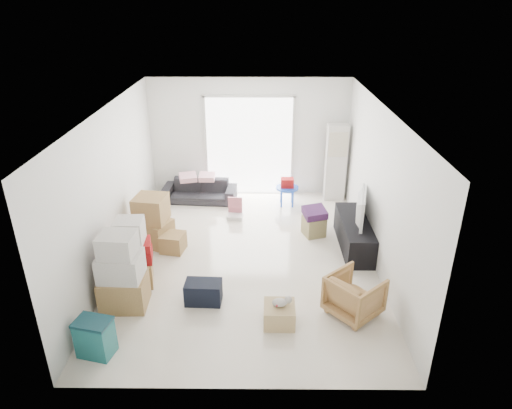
{
  "coord_description": "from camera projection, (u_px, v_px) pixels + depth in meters",
  "views": [
    {
      "loc": [
        0.24,
        -7.05,
        4.34
      ],
      "look_at": [
        0.18,
        0.2,
        0.97
      ],
      "focal_mm": 32.0,
      "sensor_mm": 36.0,
      "label": 1
    }
  ],
  "objects": [
    {
      "name": "duffel_bag",
      "position": [
        203.0,
        292.0,
        6.99
      ],
      "size": [
        0.57,
        0.36,
        0.35
      ],
      "primitive_type": "cube",
      "rotation": [
        0.0,
        0.0,
        -0.05
      ],
      "color": "black",
      "rests_on": "room_shell"
    },
    {
      "name": "loose_box",
      "position": [
        173.0,
        242.0,
        8.4
      ],
      "size": [
        0.48,
        0.48,
        0.34
      ],
      "primitive_type": "cube",
      "rotation": [
        0.0,
        0.0,
        -0.19
      ],
      "color": "#AA884D",
      "rests_on": "room_shell"
    },
    {
      "name": "ottoman",
      "position": [
        314.0,
        226.0,
        8.94
      ],
      "size": [
        0.48,
        0.48,
        0.38
      ],
      "primitive_type": "cube",
      "rotation": [
        0.0,
        0.0,
        0.32
      ],
      "color": "#9D895B",
      "rests_on": "room_shell"
    },
    {
      "name": "pillow_left",
      "position": [
        188.0,
        171.0,
        10.21
      ],
      "size": [
        0.48,
        0.43,
        0.13
      ],
      "primitive_type": "cube",
      "rotation": [
        0.0,
        0.0,
        0.28
      ],
      "color": "#DDA1AB",
      "rests_on": "sofa"
    },
    {
      "name": "ac_tower",
      "position": [
        336.0,
        163.0,
        10.25
      ],
      "size": [
        0.45,
        0.3,
        1.75
      ],
      "primitive_type": "cube",
      "color": "beige",
      "rests_on": "room_shell"
    },
    {
      "name": "sliding_door",
      "position": [
        249.0,
        143.0,
        10.4
      ],
      "size": [
        2.1,
        0.04,
        2.33
      ],
      "color": "white",
      "rests_on": "room_shell"
    },
    {
      "name": "wood_crate",
      "position": [
        279.0,
        314.0,
        6.55
      ],
      "size": [
        0.46,
        0.46,
        0.3
      ],
      "primitive_type": "cube",
      "rotation": [
        0.0,
        0.0,
        -0.02
      ],
      "color": "tan",
      "rests_on": "room_shell"
    },
    {
      "name": "box_stack_b",
      "position": [
        133.0,
        256.0,
        7.32
      ],
      "size": [
        0.68,
        0.68,
        1.15
      ],
      "rotation": [
        0.0,
        0.0,
        0.14
      ],
      "color": "#AA884D",
      "rests_on": "room_shell"
    },
    {
      "name": "blanket",
      "position": [
        315.0,
        214.0,
        8.83
      ],
      "size": [
        0.5,
        0.5,
        0.14
      ],
      "primitive_type": "cube",
      "rotation": [
        0.0,
        0.0,
        0.21
      ],
      "color": "#492256",
      "rests_on": "ottoman"
    },
    {
      "name": "television",
      "position": [
        356.0,
        218.0,
        8.33
      ],
      "size": [
        0.75,
        1.06,
        0.13
      ],
      "primitive_type": "imported",
      "rotation": [
        0.0,
        0.0,
        1.36
      ],
      "color": "black",
      "rests_on": "tv_console"
    },
    {
      "name": "kids_table",
      "position": [
        287.0,
        186.0,
        10.1
      ],
      "size": [
        0.51,
        0.51,
        0.64
      ],
      "rotation": [
        0.0,
        0.0,
        0.26
      ],
      "color": "blue",
      "rests_on": "room_shell"
    },
    {
      "name": "sofa",
      "position": [
        199.0,
        188.0,
        10.37
      ],
      "size": [
        1.69,
        0.62,
        0.65
      ],
      "primitive_type": "imported",
      "rotation": [
        0.0,
        0.0,
        -0.08
      ],
      "color": "#2A2A2F",
      "rests_on": "room_shell"
    },
    {
      "name": "box_stack_c",
      "position": [
        152.0,
        221.0,
        8.53
      ],
      "size": [
        0.81,
        0.76,
        0.97
      ],
      "rotation": [
        0.0,
        0.0,
        -0.27
      ],
      "color": "#AA884D",
      "rests_on": "room_shell"
    },
    {
      "name": "storage_bins",
      "position": [
        95.0,
        337.0,
        5.93
      ],
      "size": [
        0.52,
        0.42,
        0.54
      ],
      "rotation": [
        0.0,
        0.0,
        -0.24
      ],
      "color": "#1A6668",
      "rests_on": "room_shell"
    },
    {
      "name": "tv_console",
      "position": [
        354.0,
        234.0,
        8.48
      ],
      "size": [
        0.49,
        1.64,
        0.55
      ],
      "primitive_type": "cube",
      "color": "black",
      "rests_on": "room_shell"
    },
    {
      "name": "armchair",
      "position": [
        355.0,
        293.0,
        6.66
      ],
      "size": [
        0.94,
        0.94,
        0.71
      ],
      "primitive_type": "imported",
      "rotation": [
        0.0,
        0.0,
        2.29
      ],
      "color": "tan",
      "rests_on": "room_shell"
    },
    {
      "name": "box_stack_a",
      "position": [
        122.0,
        275.0,
        6.75
      ],
      "size": [
        0.68,
        0.58,
        1.23
      ],
      "rotation": [
        0.0,
        0.0,
        -0.08
      ],
      "color": "#AA884D",
      "rests_on": "room_shell"
    },
    {
      "name": "toy_walker",
      "position": [
        235.0,
        212.0,
        9.68
      ],
      "size": [
        0.34,
        0.3,
        0.43
      ],
      "rotation": [
        0.0,
        0.0,
        -0.07
      ],
      "color": "silver",
      "rests_on": "room_shell"
    },
    {
      "name": "pillow_right",
      "position": [
        207.0,
        171.0,
        10.24
      ],
      "size": [
        0.37,
        0.3,
        0.13
      ],
      "primitive_type": "cube",
      "rotation": [
        0.0,
        0.0,
        -0.02
      ],
      "color": "#DDA1AB",
      "rests_on": "sofa"
    },
    {
      "name": "room_shell",
      "position": [
        245.0,
        189.0,
        7.66
      ],
      "size": [
        4.98,
        6.48,
        3.18
      ],
      "color": "silver",
      "rests_on": "ground"
    },
    {
      "name": "plush_bunny",
      "position": [
        282.0,
        302.0,
        6.46
      ],
      "size": [
        0.29,
        0.17,
        0.14
      ],
      "rotation": [
        0.0,
        0.0,
        0.36
      ],
      "color": "#B2ADA8",
      "rests_on": "wood_crate"
    }
  ]
}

